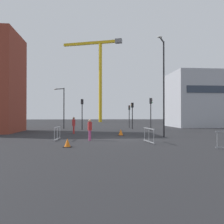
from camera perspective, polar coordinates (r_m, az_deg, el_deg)
name	(u,v)px	position (r m, az deg, el deg)	size (l,w,h in m)	color
ground	(117,138)	(20.44, 1.32, -6.42)	(160.00, 160.00, 0.00)	#28282B
office_block	(203,100)	(42.66, 21.51, 2.79)	(11.21, 8.41, 9.14)	#A8AAB2
construction_crane	(99,68)	(65.51, -3.18, 10.75)	(16.33, 6.33, 22.62)	gold
streetlamp_tall	(163,81)	(21.79, 12.49, 7.41)	(1.11, 1.68, 8.80)	black
streetlamp_short	(62,104)	(34.44, -12.07, 1.91)	(1.66, 0.93, 5.91)	black
traffic_light_crosswalk	(132,111)	(33.16, 5.01, 0.19)	(0.39, 0.34, 3.75)	black
traffic_light_verge	(82,109)	(31.65, -7.35, 0.67)	(0.36, 0.38, 4.15)	black
traffic_light_near	(129,113)	(36.55, 4.25, -0.13)	(0.27, 0.38, 3.51)	#2D2D30
traffic_light_island	(151,109)	(29.36, 9.51, 0.74)	(0.39, 0.33, 4.12)	#2D2D30
pedestrian_walking	(74,124)	(25.45, -9.38, -2.91)	(0.34, 0.34, 1.79)	red
pedestrian_waiting	(90,128)	(18.58, -5.47, -3.97)	(0.34, 0.34, 1.69)	#D14C8C
safety_barrier_rear	(149,135)	(17.14, 9.05, -5.65)	(0.27, 2.21, 1.08)	gray
safety_barrier_front	(57,133)	(19.24, -13.29, -5.09)	(0.25, 2.02, 1.08)	#B2B5BA
traffic_cone_orange	(67,143)	(15.11, -10.90, -7.51)	(0.54, 0.54, 0.55)	black
traffic_cone_by_barrier	(121,132)	(23.09, 2.17, -5.04)	(0.61, 0.61, 0.62)	black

